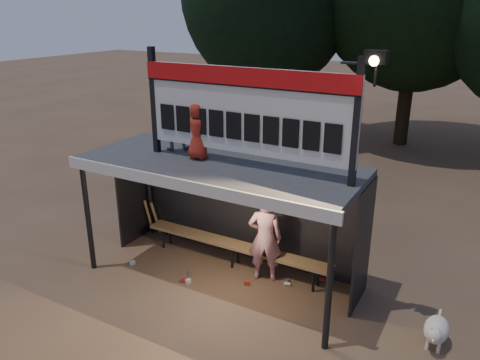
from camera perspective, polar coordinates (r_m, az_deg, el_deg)
ground at (r=9.13m, az=-2.37°, el=-11.83°), size 80.00×80.00×0.00m
player at (r=8.70m, az=3.06°, el=-7.04°), size 0.73×0.60×1.72m
child_a at (r=8.86m, az=-8.13°, el=7.33°), size 0.71×0.68×1.16m
child_b at (r=8.23m, az=-5.15°, el=5.93°), size 0.51×0.36×1.00m
dugout_shelter at (r=8.50m, az=-1.69°, el=-0.43°), size 5.10×2.08×2.32m
scoreboard_assembly at (r=7.61m, az=0.86°, el=8.73°), size 4.10×0.27×1.99m
bench at (r=9.32m, az=-0.63°, el=-8.02°), size 4.00×0.35×0.48m
dog at (r=7.96m, az=22.79°, el=-16.54°), size 0.36×0.81×0.49m
bats at (r=10.66m, az=-10.23°, el=-4.59°), size 0.47×0.32×0.84m
litter at (r=9.05m, az=-1.57°, el=-11.86°), size 3.65×1.37×0.08m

